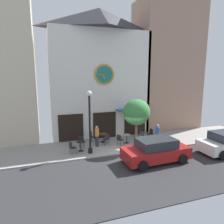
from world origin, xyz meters
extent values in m
cube|color=gray|center=(0.00, 2.09, -0.03)|extent=(25.91, 4.18, 0.05)
cube|color=#2D2D30|center=(0.00, -3.03, -0.03)|extent=(25.91, 6.06, 0.05)
cube|color=#A8A5A0|center=(0.00, 0.02, 0.04)|extent=(25.91, 0.12, 0.08)
cube|color=silver|center=(-0.44, 5.52, 4.69)|extent=(8.88, 2.68, 9.39)
pyramid|color=#2D2D33|center=(-0.44, 5.52, 10.32)|extent=(7.99, 3.75, 1.86)
cylinder|color=#B7842D|center=(-0.44, 4.12, 5.58)|extent=(1.73, 0.10, 1.73)
cylinder|color=#1E6660|center=(-0.44, 4.06, 5.58)|extent=(1.42, 0.04, 1.42)
cube|color=#B7842D|center=(-0.53, 4.02, 5.41)|extent=(0.23, 0.03, 0.37)
cube|color=#B7842D|center=(-0.74, 4.02, 5.57)|extent=(0.61, 0.03, 0.08)
cube|color=black|center=(-3.39, 4.14, 1.15)|extent=(2.07, 0.10, 2.30)
cube|color=black|center=(-0.44, 4.14, 1.15)|extent=(2.07, 0.10, 2.30)
cube|color=black|center=(2.52, 4.14, 1.15)|extent=(2.07, 0.10, 2.30)
cube|color=#33568C|center=(2.05, 3.83, 2.45)|extent=(2.84, 0.90, 0.12)
cube|color=#9E7A66|center=(7.01, 6.18, 6.37)|extent=(6.50, 4.00, 12.74)
cylinder|color=black|center=(-2.48, 0.94, 0.18)|extent=(0.32, 0.32, 0.36)
cylinder|color=black|center=(-2.48, 0.94, 2.06)|extent=(0.14, 0.14, 4.13)
sphere|color=white|center=(-2.48, 0.94, 4.31)|extent=(0.36, 0.36, 0.36)
cylinder|color=brown|center=(1.15, 0.96, 1.03)|extent=(0.20, 0.20, 2.05)
ellipsoid|color=#3D8442|center=(1.15, 0.96, 2.78)|extent=(2.07, 1.86, 1.96)
cylinder|color=black|center=(-3.05, 1.51, 0.36)|extent=(0.07, 0.07, 0.73)
cylinder|color=black|center=(-3.05, 1.51, 0.01)|extent=(0.40, 0.40, 0.03)
cylinder|color=black|center=(-3.05, 1.51, 0.73)|extent=(0.65, 0.65, 0.03)
cylinder|color=black|center=(-0.93, 2.98, 0.35)|extent=(0.07, 0.07, 0.71)
cylinder|color=black|center=(-0.93, 2.98, 0.01)|extent=(0.40, 0.40, 0.03)
cylinder|color=brown|center=(-0.93, 2.98, 0.71)|extent=(0.74, 0.74, 0.03)
cylinder|color=black|center=(0.85, 2.10, 0.36)|extent=(0.07, 0.07, 0.72)
cylinder|color=black|center=(0.85, 2.10, 0.01)|extent=(0.40, 0.40, 0.03)
cylinder|color=gray|center=(0.85, 2.10, 0.72)|extent=(0.61, 0.61, 0.03)
cylinder|color=black|center=(2.46, 2.25, 0.35)|extent=(0.07, 0.07, 0.71)
cylinder|color=black|center=(2.46, 2.25, 0.01)|extent=(0.40, 0.40, 0.03)
cylinder|color=brown|center=(2.46, 2.25, 0.71)|extent=(0.75, 0.75, 0.03)
cube|color=black|center=(-2.86, 2.21, 0.45)|extent=(0.40, 0.40, 0.04)
cube|color=black|center=(-2.86, 2.39, 0.68)|extent=(0.38, 0.04, 0.45)
cylinder|color=black|center=(-3.03, 2.04, 0.23)|extent=(0.03, 0.03, 0.45)
cylinder|color=black|center=(-2.69, 2.04, 0.23)|extent=(0.03, 0.03, 0.45)
cylinder|color=black|center=(-3.03, 2.38, 0.23)|extent=(0.03, 0.03, 0.45)
cylinder|color=black|center=(-2.69, 2.38, 0.23)|extent=(0.03, 0.03, 0.45)
cube|color=black|center=(3.15, 2.42, 0.45)|extent=(0.49, 0.49, 0.04)
cube|color=black|center=(3.33, 2.47, 0.68)|extent=(0.14, 0.38, 0.45)
cylinder|color=black|center=(2.94, 2.54, 0.23)|extent=(0.03, 0.03, 0.45)
cylinder|color=black|center=(3.03, 2.21, 0.23)|extent=(0.03, 0.03, 0.45)
cylinder|color=black|center=(3.27, 2.63, 0.23)|extent=(0.03, 0.03, 0.45)
cylinder|color=black|center=(3.36, 2.30, 0.23)|extent=(0.03, 0.03, 0.45)
cube|color=black|center=(-3.67, 1.18, 0.45)|extent=(0.51, 0.51, 0.04)
cube|color=black|center=(-3.84, 1.12, 0.68)|extent=(0.16, 0.37, 0.45)
cylinder|color=black|center=(-3.46, 1.08, 0.23)|extent=(0.03, 0.03, 0.45)
cylinder|color=black|center=(-3.57, 1.40, 0.23)|extent=(0.03, 0.03, 0.45)
cylinder|color=black|center=(-3.78, 0.96, 0.23)|extent=(0.03, 0.03, 0.45)
cylinder|color=black|center=(-3.89, 1.29, 0.23)|extent=(0.03, 0.03, 0.45)
cube|color=black|center=(2.93, 1.62, 0.45)|extent=(0.57, 0.57, 0.04)
cube|color=black|center=(3.06, 1.49, 0.68)|extent=(0.30, 0.30, 0.45)
cylinder|color=black|center=(2.93, 1.86, 0.23)|extent=(0.03, 0.03, 0.45)
cylinder|color=black|center=(2.69, 1.62, 0.23)|extent=(0.03, 0.03, 0.45)
cylinder|color=black|center=(3.17, 1.62, 0.23)|extent=(0.03, 0.03, 0.45)
cylinder|color=black|center=(2.93, 1.38, 0.23)|extent=(0.03, 0.03, 0.45)
cube|color=black|center=(-1.66, 3.26, 0.45)|extent=(0.50, 0.50, 0.04)
cube|color=black|center=(-1.83, 3.32, 0.68)|extent=(0.16, 0.37, 0.45)
cylinder|color=black|center=(-1.55, 3.05, 0.23)|extent=(0.03, 0.03, 0.45)
cylinder|color=black|center=(-1.45, 3.37, 0.23)|extent=(0.03, 0.03, 0.45)
cylinder|color=black|center=(-1.87, 3.15, 0.23)|extent=(0.03, 0.03, 0.45)
cylinder|color=black|center=(-1.77, 3.48, 0.23)|extent=(0.03, 0.03, 0.45)
cube|color=black|center=(-0.89, 2.25, 0.45)|extent=(0.46, 0.46, 0.04)
cube|color=black|center=(-0.86, 2.07, 0.68)|extent=(0.38, 0.10, 0.45)
cylinder|color=black|center=(-0.75, 2.44, 0.23)|extent=(0.03, 0.03, 0.45)
cylinder|color=black|center=(-1.09, 2.39, 0.23)|extent=(0.03, 0.03, 0.45)
cylinder|color=black|center=(-0.70, 2.11, 0.23)|extent=(0.03, 0.03, 0.45)
cylinder|color=black|center=(-1.03, 2.05, 0.23)|extent=(0.03, 0.03, 0.45)
cube|color=black|center=(0.16, 1.77, 0.45)|extent=(0.55, 0.55, 0.04)
cube|color=black|center=(0.00, 1.68, 0.68)|extent=(0.23, 0.34, 0.45)
cylinder|color=black|center=(0.39, 1.72, 0.23)|extent=(0.03, 0.03, 0.45)
cylinder|color=black|center=(0.21, 2.01, 0.23)|extent=(0.03, 0.03, 0.45)
cylinder|color=black|center=(0.10, 1.54, 0.23)|extent=(0.03, 0.03, 0.45)
cylinder|color=black|center=(-0.08, 1.83, 0.23)|extent=(0.03, 0.03, 0.45)
cube|color=black|center=(2.56, 3.01, 0.45)|extent=(0.48, 0.48, 0.04)
cube|color=black|center=(2.61, 3.19, 0.68)|extent=(0.38, 0.13, 0.45)
cylinder|color=black|center=(2.36, 2.89, 0.23)|extent=(0.03, 0.03, 0.45)
cylinder|color=black|center=(2.69, 2.81, 0.23)|extent=(0.03, 0.03, 0.45)
cylinder|color=black|center=(2.44, 3.22, 0.23)|extent=(0.03, 0.03, 0.45)
cylinder|color=black|center=(2.77, 3.14, 0.23)|extent=(0.03, 0.03, 0.45)
cylinder|color=#2D2D38|center=(3.04, 0.99, 0.42)|extent=(0.36, 0.36, 0.85)
cylinder|color=#3359B2|center=(3.04, 0.99, 1.15)|extent=(0.45, 0.45, 0.60)
sphere|color=tan|center=(3.04, 0.99, 1.56)|extent=(0.22, 0.22, 0.22)
cylinder|color=#2D2D38|center=(-1.67, 2.12, 0.42)|extent=(0.36, 0.36, 0.85)
cylinder|color=orange|center=(-1.67, 2.12, 1.15)|extent=(0.44, 0.44, 0.60)
sphere|color=tan|center=(-1.67, 2.12, 1.56)|extent=(0.22, 0.22, 0.22)
cube|color=maroon|center=(1.20, -1.87, 0.60)|extent=(4.35, 1.93, 0.75)
cube|color=#262B33|center=(1.20, -1.87, 1.25)|extent=(2.46, 1.66, 0.60)
cylinder|color=black|center=(2.65, -2.73, 0.32)|extent=(0.65, 0.24, 0.64)
cylinder|color=black|center=(2.59, -0.93, 0.32)|extent=(0.65, 0.24, 0.64)
cylinder|color=black|center=(-0.19, -2.82, 0.32)|extent=(0.65, 0.24, 0.64)
cylinder|color=black|center=(-0.25, -1.02, 0.32)|extent=(0.65, 0.24, 0.64)
cylinder|color=black|center=(5.55, -3.06, 0.32)|extent=(0.64, 0.22, 0.64)
cylinder|color=black|center=(5.54, -1.26, 0.32)|extent=(0.64, 0.22, 0.64)
camera|label=1|loc=(-5.47, -12.77, 5.58)|focal=32.73mm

